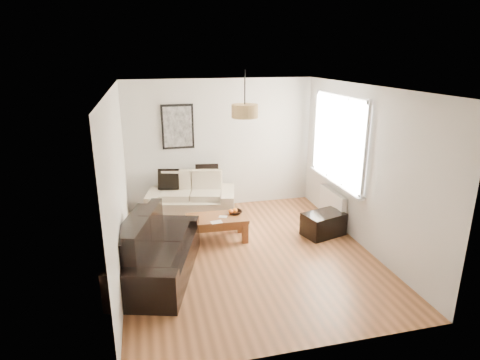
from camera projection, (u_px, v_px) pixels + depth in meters
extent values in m
plane|color=brown|center=(249.00, 253.00, 6.39)|extent=(4.50, 4.50, 0.00)
cube|color=white|center=(332.00, 204.00, 7.43)|extent=(0.10, 0.90, 0.52)
cylinder|color=tan|center=(245.00, 111.00, 5.99)|extent=(0.40, 0.40, 0.20)
cube|color=black|center=(323.00, 224.00, 7.00)|extent=(0.80, 0.63, 0.40)
cube|color=black|center=(169.00, 179.00, 7.76)|extent=(0.42, 0.21, 0.40)
cube|color=black|center=(207.00, 175.00, 7.92)|extent=(0.47, 0.19, 0.45)
imported|color=black|center=(236.00, 212.00, 6.88)|extent=(0.25, 0.25, 0.05)
sphere|color=#DF5912|center=(231.00, 211.00, 6.88)|extent=(0.09, 0.09, 0.08)
sphere|color=orange|center=(235.00, 210.00, 6.93)|extent=(0.10, 0.10, 0.09)
sphere|color=#FF5F15|center=(232.00, 212.00, 6.87)|extent=(0.08, 0.08, 0.07)
cube|color=silver|center=(216.00, 222.00, 6.53)|extent=(0.20, 0.15, 0.01)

